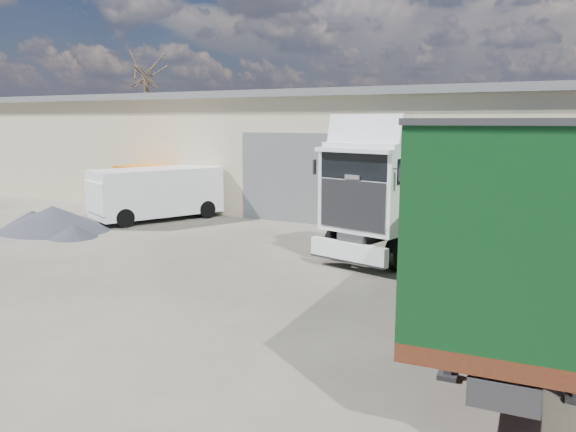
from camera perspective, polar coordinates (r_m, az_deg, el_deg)
The scene contains 8 objects.
ground at distance 13.78m, azimuth -12.59°, elevation -7.77°, with size 120.00×120.00×0.00m, color #2B2923.
warehouse at distance 29.81m, azimuth -1.62°, elevation 6.95°, with size 30.60×12.60×5.42m.
bare_tree at distance 40.25m, azimuth -14.28°, elevation 14.86°, with size 4.00×4.00×9.60m.
tractor_unit at distance 16.94m, azimuth 10.26°, elevation 1.76°, with size 3.82×6.66×4.25m.
box_trailer at distance 12.84m, azimuth 23.18°, elevation 1.85°, with size 3.35×12.47×4.10m.
panel_van at distance 23.86m, azimuth -13.67°, elevation 2.23°, with size 4.10×5.61×2.13m.
orange_skip at distance 25.87m, azimuth -13.49°, elevation 2.36°, with size 3.53×2.42×2.08m.
gravel_heap at distance 22.94m, azimuth -22.85°, elevation -0.25°, with size 5.66×5.08×0.92m.
Camera 1 is at (8.60, -9.96, 4.07)m, focal length 35.00 mm.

